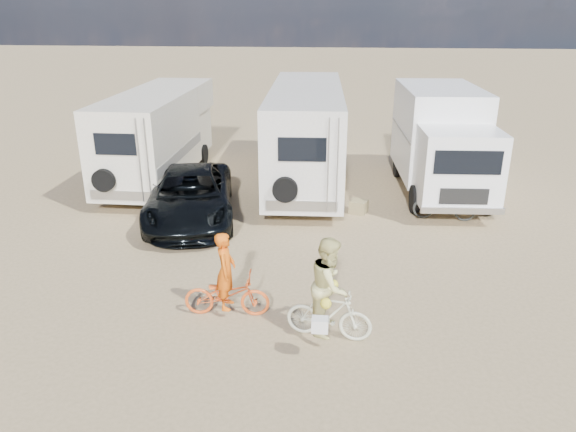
# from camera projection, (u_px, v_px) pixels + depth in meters

# --- Properties ---
(ground) EXTENTS (140.00, 140.00, 0.00)m
(ground) POSITION_uv_depth(u_px,v_px,m) (287.00, 279.00, 12.24)
(ground) COLOR tan
(ground) RESTS_ON ground
(rv_main) EXTENTS (2.62, 8.45, 3.26)m
(rv_main) POSITION_uv_depth(u_px,v_px,m) (306.00, 137.00, 18.26)
(rv_main) COLOR white
(rv_main) RESTS_ON ground
(rv_left) EXTENTS (2.22, 7.22, 3.06)m
(rv_left) POSITION_uv_depth(u_px,v_px,m) (159.00, 137.00, 18.62)
(rv_left) COLOR white
(rv_left) RESTS_ON ground
(box_truck) EXTENTS (2.64, 6.15, 3.32)m
(box_truck) POSITION_uv_depth(u_px,v_px,m) (442.00, 144.00, 17.21)
(box_truck) COLOR white
(box_truck) RESTS_ON ground
(dark_suv) EXTENTS (3.35, 5.50, 1.43)m
(dark_suv) POSITION_uv_depth(u_px,v_px,m) (190.00, 195.00, 15.44)
(dark_suv) COLOR black
(dark_suv) RESTS_ON ground
(bike_man) EXTENTS (1.72, 0.66, 0.89)m
(bike_man) POSITION_uv_depth(u_px,v_px,m) (227.00, 295.00, 10.71)
(bike_man) COLOR #DC511A
(bike_man) RESTS_ON ground
(bike_woman) EXTENTS (1.66, 0.72, 0.97)m
(bike_woman) POSITION_uv_depth(u_px,v_px,m) (329.00, 315.00, 9.95)
(bike_woman) COLOR beige
(bike_woman) RESTS_ON ground
(rider_man) EXTENTS (0.41, 0.60, 1.59)m
(rider_man) POSITION_uv_depth(u_px,v_px,m) (226.00, 279.00, 10.58)
(rider_man) COLOR #E35A0D
(rider_man) RESTS_ON ground
(rider_woman) EXTENTS (0.84, 1.00, 1.84)m
(rider_woman) POSITION_uv_depth(u_px,v_px,m) (330.00, 294.00, 9.79)
(rider_woman) COLOR #D5CD7F
(rider_woman) RESTS_ON ground
(bike_parked) EXTENTS (1.81, 0.78, 0.92)m
(bike_parked) POSITION_uv_depth(u_px,v_px,m) (445.00, 204.00, 15.47)
(bike_parked) COLOR #292C2A
(bike_parked) RESTS_ON ground
(cooler) EXTENTS (0.69, 0.60, 0.46)m
(cooler) POSITION_uv_depth(u_px,v_px,m) (202.00, 216.00, 15.28)
(cooler) COLOR teal
(cooler) RESTS_ON ground
(crate) EXTENTS (0.61, 0.61, 0.38)m
(crate) POSITION_uv_depth(u_px,v_px,m) (359.00, 207.00, 16.08)
(crate) COLOR olive
(crate) RESTS_ON ground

